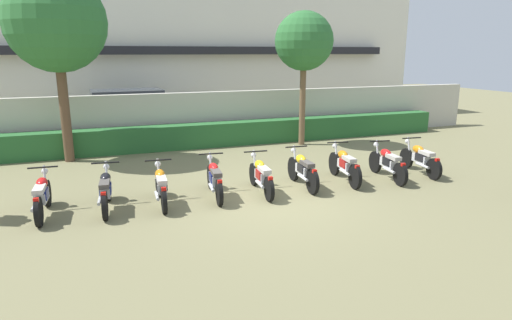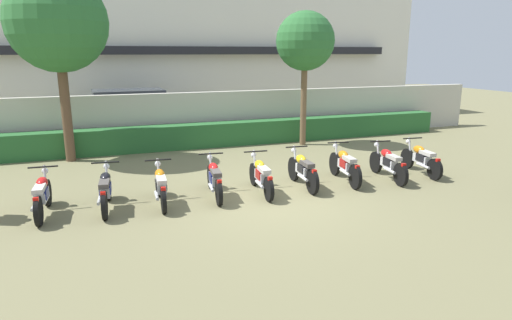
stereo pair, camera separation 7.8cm
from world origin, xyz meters
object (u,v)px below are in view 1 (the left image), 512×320
tree_near_inspector (56,23)px  motorcycle_in_row_7 (388,163)px  motorcycle_in_row_1 (106,190)px  tree_far_side (304,42)px  motorcycle_in_row_4 (261,175)px  motorcycle_in_row_8 (420,158)px  motorcycle_in_row_2 (161,186)px  motorcycle_in_row_3 (214,178)px  motorcycle_in_row_5 (303,170)px  parked_car (132,113)px  motorcycle_in_row_6 (344,165)px  motorcycle_in_row_0 (42,195)px

tree_near_inspector → motorcycle_in_row_7: (8.14, -5.17, -3.73)m
tree_near_inspector → motorcycle_in_row_1: 6.35m
tree_near_inspector → tree_far_side: 8.02m
motorcycle_in_row_4 → motorcycle_in_row_1: bearing=93.7°
tree_far_side → motorcycle_in_row_8: tree_far_side is taller
motorcycle_in_row_2 → motorcycle_in_row_7: 6.05m
motorcycle_in_row_3 → motorcycle_in_row_5: motorcycle_in_row_5 is taller
motorcycle_in_row_5 → motorcycle_in_row_8: bearing=-86.6°
motorcycle_in_row_2 → motorcycle_in_row_8: (7.24, 0.08, 0.00)m
motorcycle_in_row_2 → motorcycle_in_row_4: bearing=-86.2°
motorcycle_in_row_4 → motorcycle_in_row_7: bearing=-86.2°
motorcycle_in_row_7 → motorcycle_in_row_1: bearing=96.7°
motorcycle_in_row_1 → motorcycle_in_row_4: bearing=-85.7°
tree_near_inspector → motorcycle_in_row_7: size_ratio=2.91×
tree_far_side → motorcycle_in_row_1: (-7.08, -4.83, -3.25)m
tree_far_side → motorcycle_in_row_5: bearing=-116.0°
tree_near_inspector → motorcycle_in_row_2: (2.09, -5.13, -3.73)m
motorcycle_in_row_2 → motorcycle_in_row_3: (1.27, 0.13, 0.00)m
motorcycle_in_row_1 → motorcycle_in_row_4: size_ratio=0.99×
tree_near_inspector → motorcycle_in_row_2: bearing=-67.9°
parked_car → motorcycle_in_row_6: bearing=-64.3°
motorcycle_in_row_5 → motorcycle_in_row_6: bearing=-84.0°
tree_far_side → parked_car: bearing=145.6°
motorcycle_in_row_1 → motorcycle_in_row_4: 3.58m
tree_near_inspector → motorcycle_in_row_2: size_ratio=3.18×
motorcycle_in_row_3 → motorcycle_in_row_7: motorcycle_in_row_7 is taller
motorcycle_in_row_8 → motorcycle_in_row_4: bearing=96.9°
parked_car → motorcycle_in_row_1: (-1.37, -8.73, -0.49)m
motorcycle_in_row_5 → motorcycle_in_row_6: 1.25m
parked_car → motorcycle_in_row_5: bearing=-71.3°
motorcycle_in_row_2 → motorcycle_in_row_4: 2.41m
motorcycle_in_row_1 → motorcycle_in_row_4: motorcycle_in_row_1 is taller
tree_near_inspector → motorcycle_in_row_1: tree_near_inspector is taller
motorcycle_in_row_4 → motorcycle_in_row_6: motorcycle_in_row_6 is taller
motorcycle_in_row_3 → motorcycle_in_row_1: bearing=97.4°
tree_far_side → motorcycle_in_row_4: 6.84m
motorcycle_in_row_7 → motorcycle_in_row_0: bearing=96.3°
tree_far_side → motorcycle_in_row_0: (-8.34, -4.75, -3.25)m
parked_car → motorcycle_in_row_8: size_ratio=2.42×
motorcycle_in_row_8 → motorcycle_in_row_5: bearing=95.9°
motorcycle_in_row_1 → motorcycle_in_row_8: (8.41, 0.01, -0.01)m
tree_near_inspector → motorcycle_in_row_4: size_ratio=2.99×
tree_far_side → motorcycle_in_row_6: 5.85m
motorcycle_in_row_3 → motorcycle_in_row_5: (2.30, -0.03, 0.01)m
motorcycle_in_row_1 → motorcycle_in_row_4: (3.58, -0.06, -0.01)m
motorcycle_in_row_1 → motorcycle_in_row_3: bearing=-83.5°
motorcycle_in_row_8 → motorcycle_in_row_7: bearing=101.9°
motorcycle_in_row_0 → motorcycle_in_row_5: 6.00m
motorcycle_in_row_0 → motorcycle_in_row_5: bearing=-87.6°
motorcycle_in_row_5 → parked_car: bearing=24.7°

